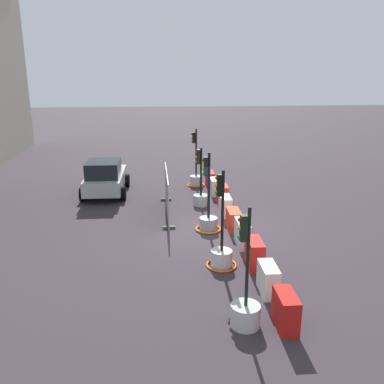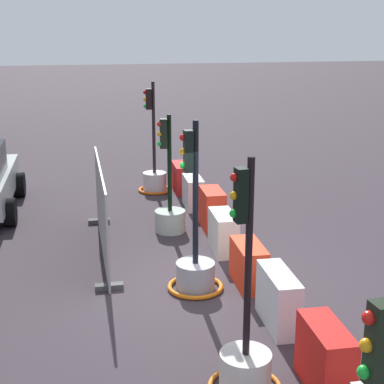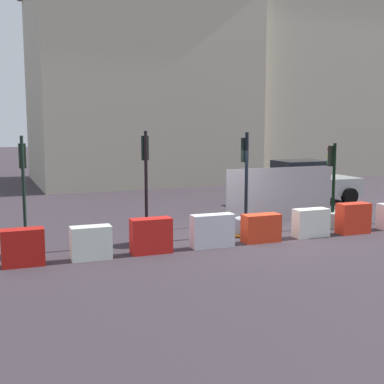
% 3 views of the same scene
% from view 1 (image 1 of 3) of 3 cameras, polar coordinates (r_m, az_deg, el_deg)
% --- Properties ---
extents(ground_plane, '(120.00, 120.00, 0.00)m').
position_cam_1_polar(ground_plane, '(15.80, 2.82, -5.32)').
color(ground_plane, '#372E35').
extents(traffic_light_0, '(0.71, 0.71, 2.99)m').
position_cam_1_polar(traffic_light_0, '(10.11, 7.45, -15.75)').
color(traffic_light_0, beige).
rests_on(traffic_light_0, ground_plane).
extents(traffic_light_1, '(0.97, 0.97, 3.08)m').
position_cam_1_polar(traffic_light_1, '(12.84, 4.13, -8.47)').
color(traffic_light_1, silver).
rests_on(traffic_light_1, ground_plane).
extents(traffic_light_2, '(1.00, 1.00, 3.03)m').
position_cam_1_polar(traffic_light_2, '(15.64, 2.28, -3.77)').
color(traffic_light_2, '#A9A7B2').
rests_on(traffic_light_2, ground_plane).
extents(traffic_light_3, '(0.69, 0.69, 2.66)m').
position_cam_1_polar(traffic_light_3, '(18.52, 1.22, -0.38)').
color(traffic_light_3, '#ADB9AD').
rests_on(traffic_light_3, ground_plane).
extents(traffic_light_4, '(0.93, 0.93, 3.06)m').
position_cam_1_polar(traffic_light_4, '(21.77, 0.55, 2.02)').
color(traffic_light_4, silver).
rests_on(traffic_light_4, ground_plane).
extents(construction_barrier_0, '(0.98, 0.47, 0.87)m').
position_cam_1_polar(construction_barrier_0, '(10.24, 12.94, -15.85)').
color(construction_barrier_0, red).
rests_on(construction_barrier_0, ground_plane).
extents(construction_barrier_1, '(0.99, 0.46, 0.82)m').
position_cam_1_polar(construction_barrier_1, '(11.56, 10.58, -11.89)').
color(construction_barrier_1, white).
rests_on(construction_barrier_1, ground_plane).
extents(construction_barrier_2, '(1.05, 0.47, 0.90)m').
position_cam_1_polar(construction_barrier_2, '(12.86, 8.72, -8.56)').
color(construction_barrier_2, red).
rests_on(construction_barrier_2, ground_plane).
extents(construction_barrier_3, '(1.17, 0.43, 0.88)m').
position_cam_1_polar(construction_barrier_3, '(14.39, 7.05, -5.76)').
color(construction_barrier_3, silver).
rests_on(construction_barrier_3, ground_plane).
extents(construction_barrier_4, '(1.06, 0.49, 0.78)m').
position_cam_1_polar(construction_barrier_4, '(15.78, 5.82, -3.90)').
color(construction_barrier_4, red).
rests_on(construction_barrier_4, ground_plane).
extents(construction_barrier_5, '(1.05, 0.47, 0.82)m').
position_cam_1_polar(construction_barrier_5, '(17.32, 4.66, -1.94)').
color(construction_barrier_5, white).
rests_on(construction_barrier_5, ground_plane).
extents(construction_barrier_6, '(0.99, 0.49, 0.91)m').
position_cam_1_polar(construction_barrier_6, '(18.68, 4.24, -0.42)').
color(construction_barrier_6, red).
rests_on(construction_barrier_6, ground_plane).
extents(construction_barrier_7, '(1.00, 0.45, 0.80)m').
position_cam_1_polar(construction_barrier_7, '(20.23, 3.18, 0.74)').
color(construction_barrier_7, silver).
rests_on(construction_barrier_7, ground_plane).
extents(construction_barrier_8, '(1.11, 0.44, 0.79)m').
position_cam_1_polar(construction_barrier_8, '(21.71, 2.51, 1.82)').
color(construction_barrier_8, red).
rests_on(construction_barrier_8, ground_plane).
extents(car_silver_hatchback, '(3.99, 2.18, 1.77)m').
position_cam_1_polar(car_silver_hatchback, '(20.58, -12.02, 2.01)').
color(car_silver_hatchback, '#AEB5B3').
rests_on(car_silver_hatchback, ground_plane).
extents(site_fence_panel, '(4.07, 0.50, 1.81)m').
position_cam_1_polar(site_fence_panel, '(17.40, -3.51, -0.28)').
color(site_fence_panel, '#A29CA4').
rests_on(site_fence_panel, ground_plane).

